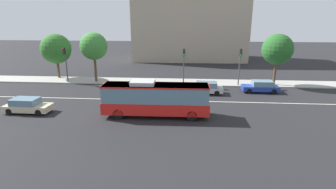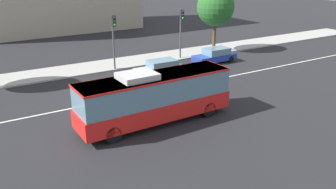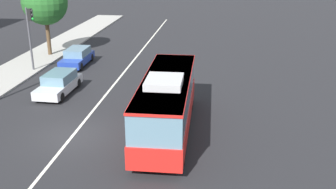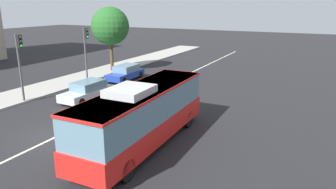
% 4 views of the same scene
% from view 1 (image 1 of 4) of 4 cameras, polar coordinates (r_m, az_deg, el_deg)
% --- Properties ---
extents(ground_plane, '(160.00, 160.00, 0.00)m').
position_cam_1_polar(ground_plane, '(30.29, -3.69, -1.23)').
color(ground_plane, black).
extents(sidewalk_kerb, '(80.00, 3.94, 0.14)m').
position_cam_1_polar(sidewalk_kerb, '(38.78, -1.85, 2.80)').
color(sidewalk_kerb, '#9E9B93').
rests_on(sidewalk_kerb, ground_plane).
extents(lane_centre_line, '(76.00, 0.16, 0.01)m').
position_cam_1_polar(lane_centre_line, '(30.28, -3.69, -1.22)').
color(lane_centre_line, silver).
rests_on(lane_centre_line, ground_plane).
extents(transit_bus, '(10.05, 2.69, 3.46)m').
position_cam_1_polar(transit_bus, '(24.88, -2.72, -0.75)').
color(transit_bus, red).
rests_on(transit_bus, ground_plane).
extents(sedan_silver, '(4.54, 1.92, 1.46)m').
position_cam_1_polar(sedan_silver, '(33.04, 8.01, 1.43)').
color(sedan_silver, '#B7BABF').
rests_on(sedan_silver, ground_plane).
extents(sedan_blue, '(4.53, 1.87, 1.46)m').
position_cam_1_polar(sedan_blue, '(35.38, 19.43, 1.64)').
color(sedan_blue, '#1E3899').
rests_on(sedan_blue, ground_plane).
extents(sedan_beige, '(4.53, 1.88, 1.46)m').
position_cam_1_polar(sedan_beige, '(29.61, -28.13, -2.12)').
color(sedan_beige, '#C6B793').
rests_on(sedan_beige, ground_plane).
extents(traffic_light_near_corner, '(0.33, 0.62, 5.20)m').
position_cam_1_polar(traffic_light_near_corner, '(40.12, -21.35, 7.23)').
color(traffic_light_near_corner, '#47474C').
rests_on(traffic_light_near_corner, ground_plane).
extents(traffic_light_mid_block, '(0.33, 0.62, 5.20)m').
position_cam_1_polar(traffic_light_mid_block, '(37.03, 15.32, 7.10)').
color(traffic_light_mid_block, '#47474C').
rests_on(traffic_light_mid_block, ground_plane).
extents(traffic_light_far_corner, '(0.35, 0.62, 5.20)m').
position_cam_1_polar(traffic_light_far_corner, '(36.05, 3.44, 7.41)').
color(traffic_light_far_corner, '#47474C').
rests_on(traffic_light_far_corner, ground_plane).
extents(street_tree_kerbside_left, '(4.51, 4.51, 6.84)m').
position_cam_1_polar(street_tree_kerbside_left, '(43.93, -23.06, 9.07)').
color(street_tree_kerbside_left, '#4C3823').
rests_on(street_tree_kerbside_left, ground_plane).
extents(street_tree_kerbside_centre, '(4.13, 4.13, 7.07)m').
position_cam_1_polar(street_tree_kerbside_centre, '(38.93, 22.60, 8.98)').
color(street_tree_kerbside_centre, '#4C3823').
rests_on(street_tree_kerbside_centre, ground_plane).
extents(street_tree_kerbside_right, '(3.86, 3.86, 7.18)m').
position_cam_1_polar(street_tree_kerbside_right, '(39.25, -15.77, 9.99)').
color(street_tree_kerbside_right, '#4C3823').
rests_on(street_tree_kerbside_right, ground_plane).
extents(office_block_background, '(24.58, 13.28, 17.00)m').
position_cam_1_polar(office_block_background, '(61.14, 4.69, 15.63)').
color(office_block_background, tan).
rests_on(office_block_background, ground_plane).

